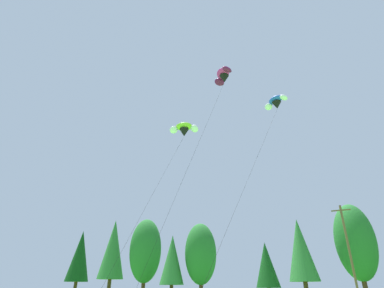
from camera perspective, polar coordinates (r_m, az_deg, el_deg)
name	(u,v)px	position (r m, az deg, el deg)	size (l,w,h in m)	color
treeline_tree_a	(80,256)	(68.04, -20.23, -19.00)	(4.42, 4.42, 12.80)	#472D19
treeline_tree_b	(113,249)	(61.60, -14.56, -18.44)	(4.69, 4.69, 14.02)	#472D19
treeline_tree_c	(145,250)	(56.58, -8.70, -19.04)	(5.43, 5.43, 13.43)	#472D19
treeline_tree_d	(172,259)	(52.44, -3.73, -20.74)	(3.82, 3.82, 10.10)	#472D19
treeline_tree_e	(201,253)	(51.97, 1.62, -19.76)	(5.02, 5.02, 11.91)	#472D19
treeline_tree_f	(266,265)	(48.87, 13.75, -21.05)	(3.44, 3.44, 8.37)	#472D19
treeline_tree_g	(301,249)	(48.00, 19.62, -18.05)	(4.09, 4.09, 11.32)	#472D19
treeline_tree_h	(355,241)	(50.98, 28.20, -15.76)	(5.42, 5.42, 13.42)	#472D19
utility_pole	(350,251)	(41.78, 27.37, -17.41)	(2.20, 0.26, 11.38)	brown
parafoil_kite_high_lime_white	(184,129)	(33.61, -1.49, 2.73)	(3.33, 11.58, 17.56)	#93D633
parafoil_kite_mid_magenta	(223,76)	(34.00, 5.88, 12.54)	(5.67, 9.56, 22.44)	#D12893
parafoil_kite_far_blue_white	(276,102)	(33.73, 15.46, 7.49)	(4.92, 14.10, 18.91)	blue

